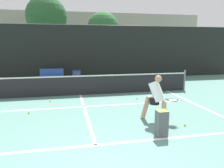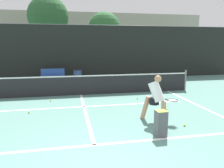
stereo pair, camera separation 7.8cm
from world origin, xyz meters
name	(u,v)px [view 2 (the right image)]	position (x,y,z in m)	size (l,w,h in m)	color
court_baseline_near	(94,145)	(0.00, 1.11, 0.00)	(11.00, 0.10, 0.01)	white
court_service_line	(84,107)	(0.00, 4.48, 0.00)	(8.25, 0.10, 0.01)	white
court_center_mark	(85,112)	(0.00, 3.83, 0.00)	(0.10, 5.45, 0.01)	white
court_sideline_right	(197,105)	(4.51, 3.83, 0.00)	(0.10, 6.45, 0.01)	white
net	(81,84)	(0.00, 6.55, 0.51)	(11.09, 0.09, 1.07)	slate
fence_back	(76,52)	(0.00, 11.43, 1.85)	(24.00, 0.06, 3.72)	black
player_practicing	(156,97)	(2.11, 2.41, 0.80)	(1.14, 0.84, 1.49)	tan
tennis_ball_scattered_0	(51,101)	(-1.34, 5.58, 0.03)	(0.07, 0.07, 0.07)	#D1E033
tennis_ball_scattered_3	(185,125)	(2.81, 1.81, 0.03)	(0.07, 0.07, 0.07)	#D1E033
tennis_ball_scattered_4	(166,109)	(2.99, 3.45, 0.03)	(0.07, 0.07, 0.07)	#D1E033
tennis_ball_scattered_5	(137,98)	(2.43, 5.20, 0.03)	(0.07, 0.07, 0.07)	#D1E033
tennis_ball_scattered_6	(29,112)	(-1.98, 4.03, 0.03)	(0.07, 0.07, 0.07)	#D1E033
ball_hopper	(161,123)	(1.80, 1.29, 0.37)	(0.28, 0.28, 0.71)	#4C4C51
courtside_bench	(53,75)	(-1.55, 10.56, 0.46)	(1.49, 0.38, 0.86)	#2D519E
trash_bin	(78,76)	(0.03, 10.37, 0.40)	(0.56, 0.56, 0.80)	#384C7F
parked_car	(46,68)	(-2.30, 14.11, 0.55)	(1.86, 4.45, 1.31)	maroon
tree_west	(104,28)	(3.17, 18.50, 4.00)	(3.19, 3.19, 5.61)	brown
tree_mid	(48,16)	(-2.41, 20.38, 5.21)	(4.15, 4.15, 7.30)	brown
building_far	(71,38)	(0.00, 26.46, 3.23)	(36.00, 2.40, 6.46)	gray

